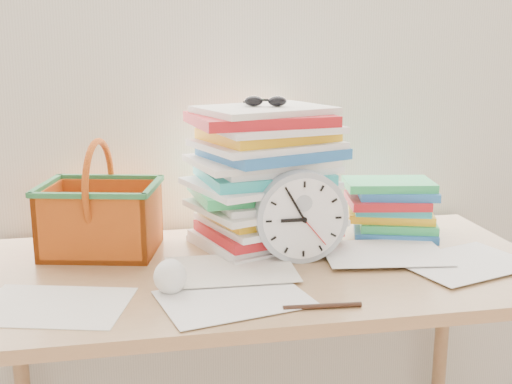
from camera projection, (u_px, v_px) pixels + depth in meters
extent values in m
cube|color=silver|center=(237.00, 19.00, 1.83)|extent=(4.00, 0.04, 2.70)
cube|color=silver|center=(238.00, 37.00, 1.82)|extent=(2.40, 0.01, 2.50)
cube|color=#9C7449|center=(265.00, 271.00, 1.58)|extent=(1.40, 0.70, 0.03)
cylinder|color=#9C7449|center=(22.00, 374.00, 1.84)|extent=(0.04, 0.04, 0.72)
cylinder|color=#9C7449|center=(442.00, 335.00, 2.08)|extent=(0.04, 0.04, 0.72)
cylinder|color=#A6AEB7|center=(301.00, 217.00, 1.59)|extent=(0.23, 0.05, 0.23)
sphere|color=white|center=(170.00, 276.00, 1.40)|extent=(0.08, 0.08, 0.08)
cylinder|color=black|center=(322.00, 306.00, 1.32)|extent=(0.17, 0.02, 0.01)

